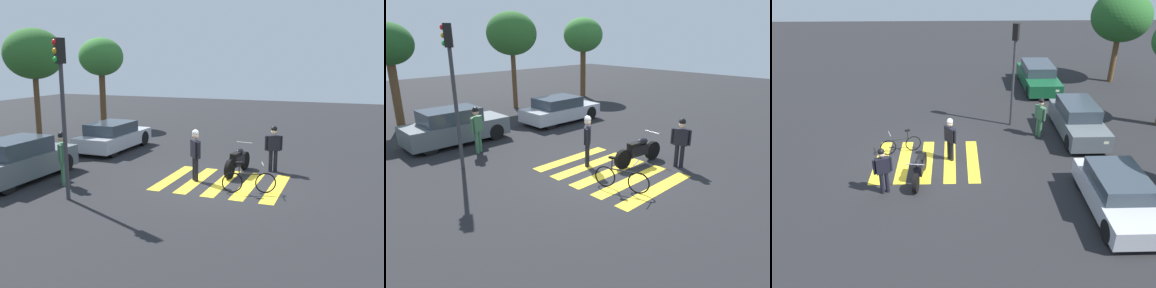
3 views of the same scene
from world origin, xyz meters
TOP-DOWN VIEW (x-y plane):
  - ground_plane at (0.00, 0.00)m, footprint 60.00×60.00m
  - police_motorcycle at (1.30, -0.17)m, footprint 2.17×0.62m
  - leaning_bicycle at (-0.74, -1.07)m, footprint 0.64×1.60m
  - officer_on_foot at (-0.10, 0.93)m, footprint 0.53×0.46m
  - officer_by_motorcycle at (2.07, -1.31)m, footprint 0.36×0.61m
  - pedestrian_bystander at (-2.10, 4.81)m, footprint 0.60×0.40m
  - crosswalk_stripes at (0.00, 0.00)m, footprint 3.26×4.05m
  - car_green_compact at (-8.55, 6.04)m, footprint 4.66×1.85m
  - car_grey_coupe at (-2.21, 6.53)m, footprint 4.14×1.67m
  - car_silver_sedan at (3.27, 6.23)m, footprint 4.07×1.78m
  - traffic_light_pole at (-3.30, 3.75)m, footprint 0.36×0.33m
  - street_tree_near at (-9.43, 10.72)m, footprint 3.37×3.37m

SIDE VIEW (x-z plane):
  - ground_plane at x=0.00m, z-range 0.00..0.00m
  - crosswalk_stripes at x=0.00m, z-range 0.00..0.01m
  - leaning_bicycle at x=-0.74m, z-range -0.13..0.86m
  - police_motorcycle at x=1.30m, z-range -0.06..1.00m
  - car_silver_sedan at x=3.27m, z-range -0.02..1.28m
  - car_green_compact at x=-8.55m, z-range -0.03..1.35m
  - car_grey_coupe at x=-2.21m, z-range -0.03..1.43m
  - officer_by_motorcycle at x=2.07m, z-range 0.12..1.83m
  - pedestrian_bystander at x=-2.10m, z-range 0.14..1.91m
  - officer_on_foot at x=-0.10m, z-range 0.14..1.91m
  - traffic_light_pole at x=-3.30m, z-range 0.77..5.41m
  - street_tree_near at x=-9.43m, z-range 1.20..6.50m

